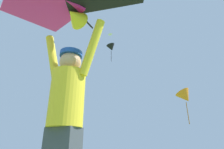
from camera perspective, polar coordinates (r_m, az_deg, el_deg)
name	(u,v)px	position (r m, az deg, el deg)	size (l,w,h in m)	color
kite_flyer_person	(65,115)	(1.85, -14.28, -12.06)	(0.81, 0.39, 1.92)	#424751
held_stunt_kite	(71,1)	(2.39, -12.65, 21.45)	(2.11, 1.26, 0.43)	black
distant_kite_black_mid_right	(111,48)	(21.81, -0.23, 8.34)	(1.28, 1.31, 2.38)	black
distant_kite_orange_overhead_distant	(185,97)	(17.14, 21.82, -6.41)	(1.94, 1.78, 3.15)	orange
distant_kite_white_high_right	(110,34)	(25.11, -0.60, 12.42)	(0.61, 0.60, 0.18)	white
marker_flag	(70,130)	(8.83, -13.05, -16.46)	(0.30, 0.24, 1.64)	silver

